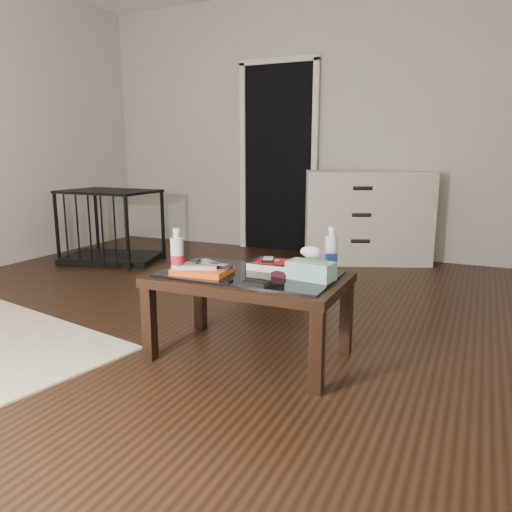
{
  "coord_description": "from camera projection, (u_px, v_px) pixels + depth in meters",
  "views": [
    {
      "loc": [
        1.68,
        -2.69,
        1.09
      ],
      "look_at": [
        0.62,
        -0.37,
        0.55
      ],
      "focal_mm": 35.0,
      "sensor_mm": 36.0,
      "label": 1
    }
  ],
  "objects": [
    {
      "name": "ground",
      "position": [
        194.0,
        319.0,
        3.3
      ],
      "size": [
        5.0,
        5.0,
        0.0
      ],
      "primitive_type": "plane",
      "color": "black",
      "rests_on": "ground"
    },
    {
      "name": "room_shell",
      "position": [
        187.0,
        60.0,
        2.97
      ],
      "size": [
        5.0,
        5.0,
        5.0
      ],
      "color": "#BBB6AD",
      "rests_on": "ground"
    },
    {
      "name": "doorway",
      "position": [
        279.0,
        157.0,
        5.45
      ],
      "size": [
        0.9,
        0.08,
        2.07
      ],
      "color": "black",
      "rests_on": "ground"
    },
    {
      "name": "coffee_table",
      "position": [
        249.0,
        285.0,
        2.62
      ],
      "size": [
        1.0,
        0.6,
        0.46
      ],
      "color": "black",
      "rests_on": "ground"
    },
    {
      "name": "dresser",
      "position": [
        367.0,
        217.0,
        4.93
      ],
      "size": [
        1.3,
        0.9,
        0.9
      ],
      "rotation": [
        0.0,
        0.0,
        0.37
      ],
      "color": "beige",
      "rests_on": "ground"
    },
    {
      "name": "pet_crate",
      "position": [
        111.0,
        238.0,
        5.0
      ],
      "size": [
        1.03,
        0.83,
        0.71
      ],
      "rotation": [
        0.0,
        0.0,
        0.28
      ],
      "color": "black",
      "rests_on": "ground"
    },
    {
      "name": "magazines",
      "position": [
        202.0,
        271.0,
        2.6
      ],
      "size": [
        0.3,
        0.23,
        0.03
      ],
      "primitive_type": "cube",
      "rotation": [
        0.0,
        0.0,
        0.08
      ],
      "color": "#DB4B14",
      "rests_on": "coffee_table"
    },
    {
      "name": "remote_silver",
      "position": [
        197.0,
        267.0,
        2.56
      ],
      "size": [
        0.2,
        0.13,
        0.02
      ],
      "primitive_type": "cube",
      "rotation": [
        0.0,
        0.0,
        0.42
      ],
      "color": "#AAAAAF",
      "rests_on": "magazines"
    },
    {
      "name": "remote_black_front",
      "position": [
        214.0,
        265.0,
        2.61
      ],
      "size": [
        0.2,
        0.05,
        0.02
      ],
      "primitive_type": "cube",
      "rotation": [
        0.0,
        0.0,
        -0.02
      ],
      "color": "black",
      "rests_on": "magazines"
    },
    {
      "name": "remote_black_back",
      "position": [
        211.0,
        263.0,
        2.65
      ],
      "size": [
        0.2,
        0.14,
        0.02
      ],
      "primitive_type": "cube",
      "rotation": [
        0.0,
        0.0,
        -0.52
      ],
      "color": "black",
      "rests_on": "magazines"
    },
    {
      "name": "textbook",
      "position": [
        274.0,
        265.0,
        2.7
      ],
      "size": [
        0.25,
        0.2,
        0.05
      ],
      "primitive_type": "cube",
      "rotation": [
        0.0,
        0.0,
        -0.01
      ],
      "color": "black",
      "rests_on": "coffee_table"
    },
    {
      "name": "dvd_mailers",
      "position": [
        274.0,
        261.0,
        2.67
      ],
      "size": [
        0.2,
        0.16,
        0.01
      ],
      "primitive_type": "cube",
      "rotation": [
        0.0,
        0.0,
        0.12
      ],
      "color": "#B20B10",
      "rests_on": "textbook"
    },
    {
      "name": "ipod",
      "position": [
        268.0,
        259.0,
        2.66
      ],
      "size": [
        0.09,
        0.12,
        0.02
      ],
      "primitive_type": "cube",
      "rotation": [
        0.0,
        0.0,
        0.33
      ],
      "color": "black",
      "rests_on": "dvd_mailers"
    },
    {
      "name": "flip_phone",
      "position": [
        281.0,
        275.0,
        2.53
      ],
      "size": [
        0.1,
        0.07,
        0.02
      ],
      "primitive_type": "cube",
      "rotation": [
        0.0,
        0.0,
        -0.26
      ],
      "color": "black",
      "rests_on": "coffee_table"
    },
    {
      "name": "wallet",
      "position": [
        256.0,
        283.0,
        2.37
      ],
      "size": [
        0.12,
        0.07,
        0.02
      ],
      "primitive_type": "cube",
      "rotation": [
        0.0,
        0.0,
        -0.03
      ],
      "color": "black",
      "rests_on": "coffee_table"
    },
    {
      "name": "water_bottle_left",
      "position": [
        177.0,
        251.0,
        2.57
      ],
      "size": [
        0.07,
        0.07,
        0.24
      ],
      "primitive_type": "cylinder",
      "rotation": [
        0.0,
        0.0,
        -0.09
      ],
      "color": "silver",
      "rests_on": "coffee_table"
    },
    {
      "name": "water_bottle_right",
      "position": [
        331.0,
        249.0,
        2.63
      ],
      "size": [
        0.08,
        0.08,
        0.24
      ],
      "primitive_type": "cylinder",
      "rotation": [
        0.0,
        0.0,
        -0.26
      ],
      "color": "silver",
      "rests_on": "coffee_table"
    },
    {
      "name": "tissue_box",
      "position": [
        311.0,
        270.0,
        2.48
      ],
      "size": [
        0.25,
        0.15,
        0.09
      ],
      "primitive_type": "cube",
      "rotation": [
        0.0,
        0.0,
        -0.16
      ],
      "color": "teal",
      "rests_on": "coffee_table"
    }
  ]
}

